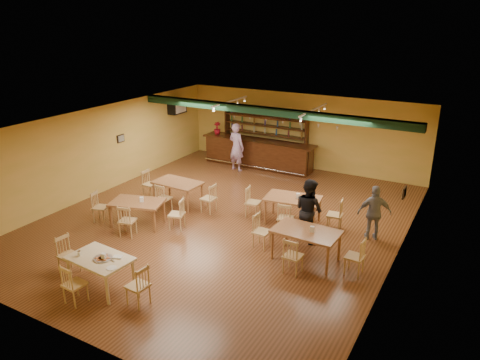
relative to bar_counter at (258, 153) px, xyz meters
The scene contains 23 objects.
floor 5.40m from the bar_counter, 73.56° to the right, with size 12.00×12.00×0.00m, color #543018.
ceiling_beam 3.63m from the bar_counter, 57.11° to the right, with size 10.00×0.30×0.25m, color black.
track_rail_left 2.96m from the bar_counter, 99.10° to the right, with size 0.05×2.50×0.05m, color white.
track_rail_right 4.15m from the bar_counter, 30.94° to the right, with size 0.05×2.50×0.05m, color white.
ac_unit 3.85m from the bar_counter, 163.85° to the right, with size 0.34×0.70×0.48m, color white.
picture_left 5.51m from the bar_counter, 129.74° to the right, with size 0.04×0.34×0.28m, color black.
picture_right 8.06m from the bar_counter, 35.62° to the right, with size 0.04×0.34×0.28m, color black.
bar_counter is the anchor object (origin of this frame).
back_bar_hutch 0.85m from the bar_counter, 90.00° to the left, with size 3.72×0.40×2.28m, color black.
poinsettia 2.12m from the bar_counter, behind, with size 0.29×0.29×0.52m, color #A80F1F.
dining_table_a 4.83m from the bar_counter, 95.74° to the right, with size 1.55×0.93×0.77m, color brown.
dining_table_b 5.44m from the bar_counter, 51.92° to the right, with size 1.61×0.97×0.81m, color brown.
dining_table_c 6.70m from the bar_counter, 94.78° to the right, with size 1.51×0.90×0.75m, color brown.
dining_table_d 7.64m from the bar_counter, 53.77° to the right, with size 1.64×0.98×0.82m, color brown.
near_table 9.66m from the bar_counter, 84.45° to the right, with size 1.43×0.92×0.77m, color beige.
pizza_tray 9.67m from the bar_counter, 83.85° to the right, with size 0.40×0.40×0.01m, color silver.
parmesan_shaker 9.78m from the bar_counter, 87.22° to the right, with size 0.07×0.07×0.11m, color #EAE5C6.
napkin_stack 9.50m from the bar_counter, 82.18° to the right, with size 0.20×0.15×0.03m, color white.
pizza_server 9.64m from the bar_counter, 82.91° to the right, with size 0.32×0.09×0.00m, color silver.
side_plate 9.93m from the bar_counter, 81.34° to the right, with size 0.22×0.22×0.01m, color white.
patron_bar 1.06m from the bar_counter, 123.30° to the right, with size 0.70×0.46×1.92m, color purple.
patron_right_a 6.57m from the bar_counter, 50.73° to the right, with size 0.86×0.67×1.77m, color black.
patron_right_b 7.08m from the bar_counter, 36.08° to the right, with size 0.92×0.38×1.57m, color gray.
Camera 1 is at (6.54, -10.73, 5.87)m, focal length 33.98 mm.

